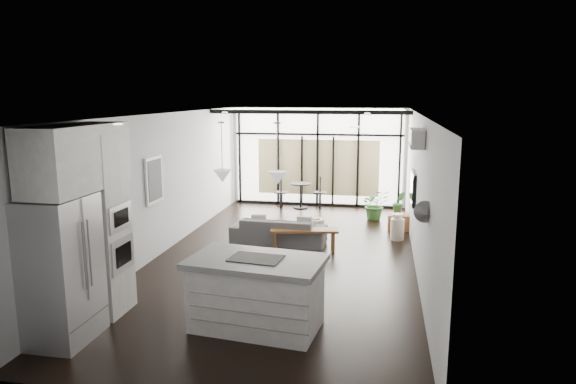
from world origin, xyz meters
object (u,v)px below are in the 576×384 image
(console_bench, at_px, (304,240))
(tv, at_px, (413,187))
(pouf, at_px, (314,227))
(island, at_px, (256,293))
(milk_can, at_px, (397,227))
(fridge, at_px, (60,270))
(sofa, at_px, (279,226))

(console_bench, xyz_separation_m, tv, (2.16, 0.50, 1.08))
(pouf, xyz_separation_m, tv, (2.12, -0.73, 1.12))
(island, xyz_separation_m, milk_can, (2.00, 4.79, -0.20))
(fridge, xyz_separation_m, sofa, (1.88, 4.78, -0.56))
(fridge, distance_m, milk_can, 7.13)
(sofa, height_order, tv, tv)
(pouf, height_order, tv, tv)
(island, relative_size, console_bench, 1.30)
(sofa, relative_size, pouf, 4.34)
(island, distance_m, fridge, 2.56)
(island, height_order, pouf, island)
(pouf, bearing_deg, sofa, -125.45)
(pouf, height_order, milk_can, milk_can)
(fridge, bearing_deg, sofa, 68.57)
(console_bench, distance_m, milk_can, 2.22)
(console_bench, bearing_deg, sofa, 141.27)
(fridge, bearing_deg, milk_can, 51.91)
(fridge, relative_size, tv, 1.73)
(sofa, distance_m, tv, 2.91)
(pouf, bearing_deg, fridge, -113.90)
(fridge, height_order, tv, fridge)
(sofa, height_order, pouf, sofa)
(pouf, bearing_deg, tv, -19.09)
(milk_can, bearing_deg, pouf, 177.15)
(sofa, bearing_deg, island, 99.65)
(tv, bearing_deg, sofa, -176.53)
(island, xyz_separation_m, console_bench, (0.10, 3.64, -0.27))
(sofa, xyz_separation_m, pouf, (0.64, 0.90, -0.21))
(milk_can, bearing_deg, sofa, -162.11)
(fridge, bearing_deg, island, 18.56)
(island, distance_m, sofa, 4.02)
(tv, bearing_deg, island, -118.51)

